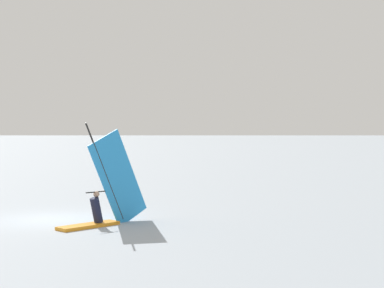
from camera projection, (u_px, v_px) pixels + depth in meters
ground_plane at (52, 219)px, 21.46m from camera, size 4000.00×4000.00×0.00m
windsurfer at (104, 199)px, 20.12m from camera, size 1.91×3.68×3.89m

